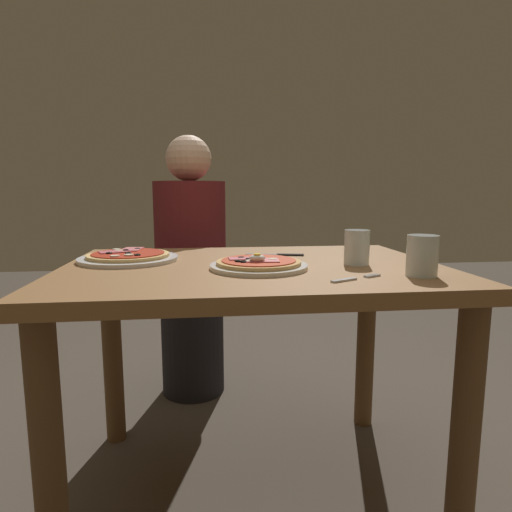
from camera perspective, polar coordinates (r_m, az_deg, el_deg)
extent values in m
plane|color=#4C4238|center=(1.56, -0.39, -28.29)|extent=(8.00, 8.00, 0.00)
cube|color=olive|center=(1.27, -0.42, -1.99)|extent=(1.10, 0.78, 0.04)
cylinder|color=brown|center=(1.14, -25.85, -23.75)|extent=(0.07, 0.07, 0.68)
cylinder|color=brown|center=(1.26, 26.05, -20.65)|extent=(0.07, 0.07, 0.68)
cylinder|color=brown|center=(1.72, -18.56, -12.15)|extent=(0.07, 0.07, 0.68)
cylinder|color=brown|center=(1.79, 14.39, -11.05)|extent=(0.07, 0.07, 0.68)
cylinder|color=white|center=(1.19, 0.36, -1.39)|extent=(0.27, 0.27, 0.01)
cylinder|color=tan|center=(1.19, 0.36, -0.87)|extent=(0.24, 0.24, 0.01)
cylinder|color=red|center=(1.19, 0.37, -0.57)|extent=(0.21, 0.21, 0.00)
torus|color=black|center=(1.16, -2.40, -0.67)|extent=(0.02, 0.02, 0.00)
torus|color=black|center=(1.18, -0.96, -0.52)|extent=(0.02, 0.02, 0.00)
torus|color=black|center=(1.15, -1.68, -0.75)|extent=(0.02, 0.02, 0.00)
torus|color=black|center=(1.22, -2.01, -0.21)|extent=(0.02, 0.02, 0.00)
cube|color=#C65B66|center=(1.20, -1.61, -0.33)|extent=(0.09, 0.05, 0.00)
cube|color=#D16B70|center=(1.17, 0.86, -0.57)|extent=(0.10, 0.08, 0.00)
cylinder|color=beige|center=(1.16, -0.20, -0.61)|extent=(0.02, 0.02, 0.00)
cylinder|color=beige|center=(1.19, 2.23, -0.41)|extent=(0.03, 0.03, 0.00)
cylinder|color=beige|center=(1.16, -0.90, -0.65)|extent=(0.02, 0.02, 0.00)
ellipsoid|color=white|center=(1.16, 0.20, -0.28)|extent=(0.04, 0.03, 0.02)
cylinder|color=yellow|center=(1.15, 0.20, 0.21)|extent=(0.02, 0.02, 0.00)
cylinder|color=white|center=(1.39, -16.59, -0.35)|extent=(0.30, 0.30, 0.01)
cylinder|color=#DBB26B|center=(1.39, -16.61, 0.10)|extent=(0.25, 0.25, 0.01)
cylinder|color=#B72D19|center=(1.39, -16.62, 0.37)|extent=(0.22, 0.22, 0.00)
torus|color=black|center=(1.36, -16.65, 0.38)|extent=(0.02, 0.02, 0.00)
torus|color=black|center=(1.32, -15.50, 0.16)|extent=(0.02, 0.02, 0.00)
torus|color=black|center=(1.46, -15.48, 0.93)|extent=(0.02, 0.02, 0.00)
torus|color=black|center=(1.38, -18.97, 0.38)|extent=(0.02, 0.02, 0.00)
cube|color=#D16B70|center=(1.45, -16.19, 0.88)|extent=(0.07, 0.10, 0.00)
cube|color=#C65B66|center=(1.41, -18.31, 0.55)|extent=(0.11, 0.09, 0.00)
cylinder|color=beige|center=(1.46, -18.07, 0.83)|extent=(0.02, 0.02, 0.00)
cylinder|color=beige|center=(1.43, -17.76, 0.68)|extent=(0.03, 0.03, 0.00)
cylinder|color=beige|center=(1.32, -16.56, 0.14)|extent=(0.03, 0.03, 0.00)
cylinder|color=beige|center=(1.31, -18.26, 0.00)|extent=(0.03, 0.03, 0.00)
cylinder|color=silver|center=(1.16, 21.23, 0.03)|extent=(0.08, 0.08, 0.10)
cylinder|color=silver|center=(1.17, 21.13, -1.78)|extent=(0.07, 0.07, 0.03)
cylinder|color=silver|center=(1.29, 13.26, 1.13)|extent=(0.07, 0.07, 0.10)
cylinder|color=silver|center=(1.29, 13.21, -0.41)|extent=(0.06, 0.06, 0.03)
cube|color=silver|center=(1.05, 11.62, -3.16)|extent=(0.07, 0.05, 0.00)
cube|color=silver|center=(1.12, 15.44, -2.61)|extent=(0.04, 0.02, 0.00)
cube|color=silver|center=(1.12, 15.27, -2.58)|extent=(0.04, 0.02, 0.00)
cube|color=silver|center=(1.12, 15.10, -2.54)|extent=(0.04, 0.02, 0.00)
cube|color=silver|center=(1.12, 14.93, -2.50)|extent=(0.04, 0.02, 0.00)
cube|color=silver|center=(1.44, 0.81, 0.22)|extent=(0.11, 0.04, 0.00)
cube|color=black|center=(1.44, 4.59, 0.17)|extent=(0.09, 0.04, 0.01)
cylinder|color=black|center=(2.07, -8.40, -11.44)|extent=(0.29, 0.29, 0.46)
cylinder|color=maroon|center=(1.96, -8.72, 2.15)|extent=(0.32, 0.32, 0.52)
sphere|color=beige|center=(1.95, -8.96, 12.71)|extent=(0.20, 0.20, 0.20)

